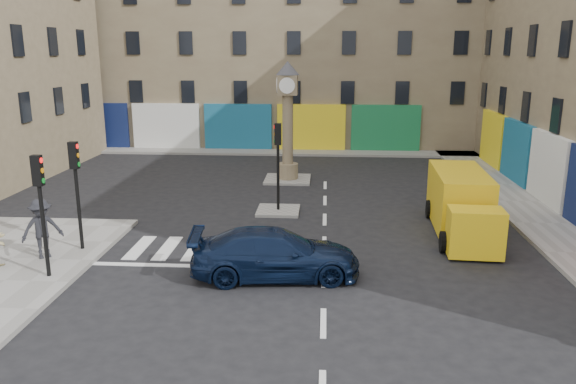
# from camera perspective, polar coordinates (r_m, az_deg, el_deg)

# --- Properties ---
(ground) EXTENTS (120.00, 120.00, 0.00)m
(ground) POSITION_cam_1_polar(r_m,az_deg,el_deg) (16.54, 3.65, -9.96)
(ground) COLOR black
(ground) RESTS_ON ground
(sidewalk_right) EXTENTS (2.60, 30.00, 0.15)m
(sidewalk_right) POSITION_cam_1_polar(r_m,az_deg,el_deg) (27.39, 22.29, -0.98)
(sidewalk_right) COLOR gray
(sidewalk_right) RESTS_ON ground
(sidewalk_far) EXTENTS (32.00, 2.40, 0.15)m
(sidewalk_far) POSITION_cam_1_polar(r_m,az_deg,el_deg) (38.09, -2.20, 4.13)
(sidewalk_far) COLOR gray
(sidewalk_far) RESTS_ON ground
(island_near) EXTENTS (1.80, 1.80, 0.12)m
(island_near) POSITION_cam_1_polar(r_m,az_deg,el_deg) (24.13, -1.00, -1.90)
(island_near) COLOR gray
(island_near) RESTS_ON ground
(island_far) EXTENTS (2.40, 2.40, 0.12)m
(island_far) POSITION_cam_1_polar(r_m,az_deg,el_deg) (29.92, -0.03, 1.30)
(island_far) COLOR gray
(island_far) RESTS_ON ground
(building_far) EXTENTS (32.00, 10.00, 17.00)m
(building_far) POSITION_cam_1_polar(r_m,az_deg,el_deg) (43.30, -1.48, 16.55)
(building_far) COLOR #817356
(building_far) RESTS_ON ground
(traffic_light_left_near) EXTENTS (0.28, 0.22, 3.70)m
(traffic_light_left_near) POSITION_cam_1_polar(r_m,az_deg,el_deg) (17.88, -23.86, -0.43)
(traffic_light_left_near) COLOR black
(traffic_light_left_near) RESTS_ON sidewalk_left
(traffic_light_left_far) EXTENTS (0.28, 0.22, 3.70)m
(traffic_light_left_far) POSITION_cam_1_polar(r_m,az_deg,el_deg) (19.97, -20.74, 1.31)
(traffic_light_left_far) COLOR black
(traffic_light_left_far) RESTS_ON sidewalk_left
(traffic_light_island) EXTENTS (0.28, 0.22, 3.70)m
(traffic_light_island) POSITION_cam_1_polar(r_m,az_deg,el_deg) (23.55, -1.03, 4.02)
(traffic_light_island) COLOR black
(traffic_light_island) RESTS_ON island_near
(clock_pillar) EXTENTS (1.20, 1.20, 6.10)m
(clock_pillar) POSITION_cam_1_polar(r_m,az_deg,el_deg) (29.33, -0.03, 7.95)
(clock_pillar) COLOR #867658
(clock_pillar) RESTS_ON island_far
(navy_sedan) EXTENTS (5.32, 2.61, 1.49)m
(navy_sedan) POSITION_cam_1_polar(r_m,az_deg,el_deg) (17.20, -1.31, -6.28)
(navy_sedan) COLOR black
(navy_sedan) RESTS_ON ground
(yellow_van) EXTENTS (2.38, 6.27, 2.25)m
(yellow_van) POSITION_cam_1_polar(r_m,az_deg,el_deg) (22.22, 17.20, -1.15)
(yellow_van) COLOR yellow
(yellow_van) RESTS_ON ground
(pedestrian_dark) EXTENTS (1.47, 1.35, 1.98)m
(pedestrian_dark) POSITION_cam_1_polar(r_m,az_deg,el_deg) (19.92, -23.72, -3.42)
(pedestrian_dark) COLOR black
(pedestrian_dark) RESTS_ON sidewalk_left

